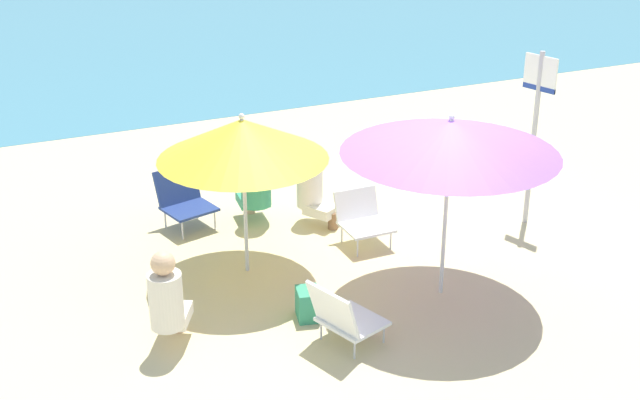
# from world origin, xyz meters

# --- Properties ---
(ground_plane) EXTENTS (40.00, 40.00, 0.00)m
(ground_plane) POSITION_xyz_m (0.00, 0.00, 0.00)
(ground_plane) COLOR beige
(sea_water) EXTENTS (40.00, 16.00, 0.01)m
(sea_water) POSITION_xyz_m (0.00, 13.76, 0.00)
(sea_water) COLOR teal
(sea_water) RESTS_ON ground_plane
(umbrella_purple) EXTENTS (2.11, 2.11, 1.91)m
(umbrella_purple) POSITION_xyz_m (0.10, -0.56, 1.68)
(umbrella_purple) COLOR silver
(umbrella_purple) RESTS_ON ground_plane
(umbrella_yellow) EXTENTS (1.75, 1.75, 1.76)m
(umbrella_yellow) POSITION_xyz_m (-1.55, 0.68, 1.49)
(umbrella_yellow) COLOR silver
(umbrella_yellow) RESTS_ON ground_plane
(beach_chair_a) EXTENTS (0.52, 0.59, 0.58)m
(beach_chair_a) POSITION_xyz_m (-0.12, 0.80, 0.30)
(beach_chair_a) COLOR white
(beach_chair_a) RESTS_ON ground_plane
(beach_chair_b) EXTENTS (0.68, 0.71, 0.68)m
(beach_chair_b) POSITION_xyz_m (-1.85, 2.05, 0.35)
(beach_chair_b) COLOR navy
(beach_chair_b) RESTS_ON ground_plane
(beach_chair_c) EXTENTS (0.72, 0.70, 0.65)m
(beach_chair_c) POSITION_xyz_m (-1.23, -1.05, 0.31)
(beach_chair_c) COLOR white
(beach_chair_c) RESTS_ON ground_plane
(person_a) EXTENTS (0.40, 0.58, 0.92)m
(person_a) POSITION_xyz_m (-1.05, 1.79, 0.46)
(person_a) COLOR #389970
(person_a) RESTS_ON ground_plane
(person_b) EXTENTS (0.47, 0.54, 0.91)m
(person_b) POSITION_xyz_m (-0.42, 1.50, 0.44)
(person_b) COLOR silver
(person_b) RESTS_ON ground_plane
(person_c) EXTENTS (0.46, 0.54, 1.01)m
(person_c) POSITION_xyz_m (-2.68, -0.45, 0.51)
(person_c) COLOR silver
(person_c) RESTS_ON ground_plane
(warning_sign) EXTENTS (0.15, 0.41, 2.08)m
(warning_sign) POSITION_xyz_m (1.92, 0.49, 1.34)
(warning_sign) COLOR #ADADB2
(warning_sign) RESTS_ON ground_plane
(beach_bag) EXTENTS (0.26, 0.31, 0.31)m
(beach_bag) POSITION_xyz_m (-1.33, -0.47, 0.15)
(beach_bag) COLOR #389970
(beach_bag) RESTS_ON ground_plane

